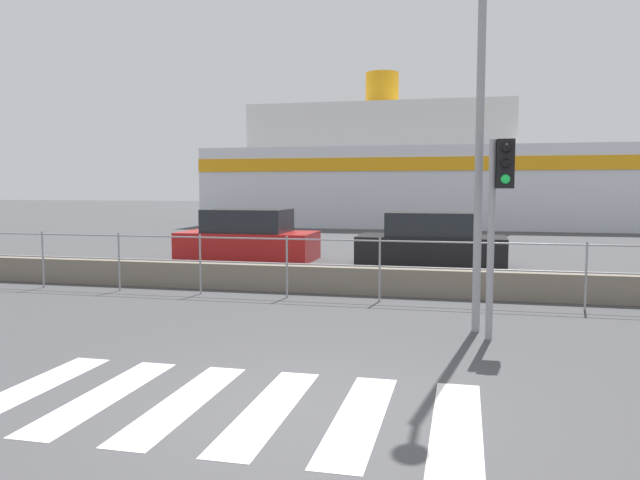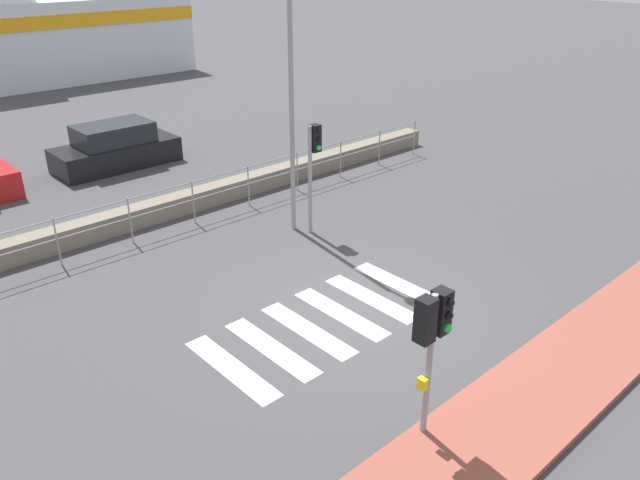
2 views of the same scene
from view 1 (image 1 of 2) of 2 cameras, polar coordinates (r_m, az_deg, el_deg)
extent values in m
plane|color=#424244|center=(6.26, -2.11, -15.43)|extent=(160.00, 160.00, 0.00)
cube|color=silver|center=(7.58, -25.02, -12.23)|extent=(0.45, 2.40, 0.01)
cube|color=silver|center=(7.07, -19.12, -13.25)|extent=(0.45, 2.40, 0.01)
cube|color=silver|center=(6.66, -12.34, -14.26)|extent=(0.45, 2.40, 0.01)
cube|color=silver|center=(6.34, -4.71, -15.15)|extent=(0.45, 2.40, 0.01)
cube|color=silver|center=(6.14, 3.63, -15.83)|extent=(0.45, 2.40, 0.01)
cube|color=silver|center=(6.07, 12.39, -16.19)|extent=(0.45, 2.40, 0.01)
cube|color=slate|center=(12.73, 5.99, -3.72)|extent=(20.23, 0.55, 0.54)
cylinder|color=gray|center=(11.76, 5.50, -0.08)|extent=(18.21, 0.03, 0.03)
cylinder|color=gray|center=(11.81, 5.48, -2.43)|extent=(18.21, 0.03, 0.03)
cylinder|color=gray|center=(14.68, -24.00, -1.64)|extent=(0.04, 0.04, 1.22)
cylinder|color=gray|center=(13.66, -17.89, -1.91)|extent=(0.04, 0.04, 1.22)
cylinder|color=gray|center=(12.82, -10.89, -2.19)|extent=(0.04, 0.04, 1.22)
cylinder|color=gray|center=(12.19, -3.04, -2.47)|extent=(0.04, 0.04, 1.22)
cylinder|color=gray|center=(11.82, 5.48, -2.72)|extent=(0.04, 0.04, 1.22)
cylinder|color=gray|center=(11.72, 14.34, -2.92)|extent=(0.04, 0.04, 1.22)
cylinder|color=gray|center=(11.91, 23.15, -3.05)|extent=(0.04, 0.04, 1.22)
cylinder|color=gray|center=(9.11, 15.35, -0.06)|extent=(0.10, 0.10, 2.83)
cube|color=black|center=(9.09, 16.58, 6.69)|extent=(0.24, 0.24, 0.68)
sphere|color=black|center=(8.96, 16.67, 8.06)|extent=(0.13, 0.13, 0.13)
sphere|color=black|center=(8.95, 16.63, 6.72)|extent=(0.13, 0.13, 0.13)
sphere|color=#19D84C|center=(8.95, 16.60, 5.37)|extent=(0.13, 0.13, 0.13)
cylinder|color=gray|center=(9.61, 14.45, 11.98)|extent=(0.12, 0.12, 6.77)
cube|color=silver|center=(34.42, 10.57, 4.73)|extent=(24.87, 6.16, 4.21)
cube|color=white|center=(34.83, 5.67, 10.17)|extent=(13.92, 4.93, 2.32)
cube|color=orange|center=(31.35, 10.35, 6.88)|extent=(24.87, 0.08, 0.67)
cylinder|color=orange|center=(35.08, 5.70, 13.52)|extent=(1.80, 1.80, 1.80)
cube|color=#B21919|center=(18.67, -6.60, -0.52)|extent=(4.00, 1.90, 0.83)
cube|color=#1E2328|center=(18.61, -6.62, 1.78)|extent=(2.40, 1.67, 0.68)
cube|color=black|center=(17.61, 10.10, -0.93)|extent=(4.04, 1.75, 0.81)
cube|color=#1E2328|center=(17.55, 10.13, 1.44)|extent=(2.42, 1.54, 0.66)
camera|label=2|loc=(10.72, -91.50, 25.51)|focal=35.00mm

